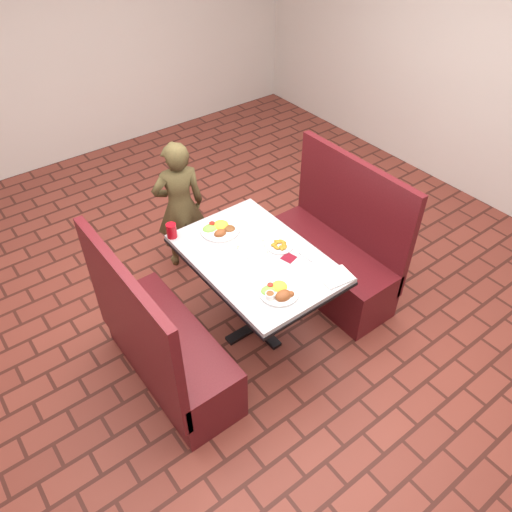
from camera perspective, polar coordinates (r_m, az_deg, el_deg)
name	(u,v)px	position (r m, az deg, el deg)	size (l,w,h in m)	color
room	(256,98)	(2.90, 0.00, 17.64)	(7.00, 7.04, 2.82)	brown
dining_table	(256,266)	(3.59, 0.00, -1.16)	(0.81, 1.21, 0.75)	#AEB1B3
booth_bench_left	(164,348)	(3.55, -10.48, -10.30)	(0.47, 1.20, 1.17)	#5B1419
booth_bench_right	(332,256)	(4.21, 8.67, -0.02)	(0.47, 1.20, 1.17)	#5B1419
diner_person	(180,206)	(4.31, -8.71, 5.65)	(0.44, 0.29, 1.20)	brown
near_dinner_plate	(279,291)	(3.23, 2.63, -3.96)	(0.26, 0.26, 0.08)	white
far_dinner_plate	(219,228)	(3.74, -4.19, 3.25)	(0.29, 0.29, 0.07)	white
plantain_plate	(280,245)	(3.60, 2.73, 1.21)	(0.19, 0.19, 0.03)	white
maroon_napkin	(289,258)	(3.52, 3.76, -0.20)	(0.09, 0.09, 0.00)	maroon
spoon_utensil	(305,256)	(3.53, 5.60, -0.02)	(0.01, 0.14, 0.00)	silver
red_tumbler	(172,231)	(3.71, -9.63, 2.88)	(0.08, 0.08, 0.11)	#B10B15
paper_napkin	(336,277)	(3.40, 9.14, -2.39)	(0.21, 0.16, 0.01)	white
knife_utensil	(281,284)	(3.31, 2.92, -3.21)	(0.01, 0.16, 0.00)	#BBBBBF
fork_utensil	(279,289)	(3.27, 2.61, -3.77)	(0.01, 0.14, 0.00)	silver
lettuce_shreds	(255,249)	(3.58, -0.07, 0.77)	(0.28, 0.32, 0.00)	#88B849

